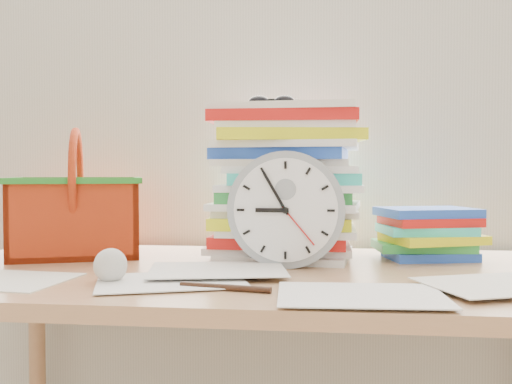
# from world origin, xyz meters

# --- Properties ---
(curtain) EXTENTS (2.40, 0.01, 2.50)m
(curtain) POSITION_xyz_m (0.00, 1.98, 1.30)
(curtain) COLOR beige
(curtain) RESTS_ON room_shell
(desk) EXTENTS (1.40, 0.70, 0.75)m
(desk) POSITION_xyz_m (0.00, 1.60, 0.68)
(desk) COLOR #AD7B51
(desk) RESTS_ON ground
(paper_stack) EXTENTS (0.36, 0.30, 0.36)m
(paper_stack) POSITION_xyz_m (0.04, 1.78, 0.93)
(paper_stack) COLOR white
(paper_stack) RESTS_ON desk
(clock) EXTENTS (0.25, 0.05, 0.25)m
(clock) POSITION_xyz_m (0.05, 1.63, 0.87)
(clock) COLOR #8F969C
(clock) RESTS_ON desk
(sunglasses) EXTENTS (0.13, 0.11, 0.03)m
(sunglasses) POSITION_xyz_m (0.01, 1.78, 1.12)
(sunglasses) COLOR black
(sunglasses) RESTS_ON paper_stack
(book_stack) EXTENTS (0.28, 0.24, 0.12)m
(book_stack) POSITION_xyz_m (0.38, 1.78, 0.81)
(book_stack) COLOR white
(book_stack) RESTS_ON desk
(basket) EXTENTS (0.36, 0.32, 0.30)m
(basket) POSITION_xyz_m (-0.46, 1.74, 0.90)
(basket) COLOR red
(basket) RESTS_ON desk
(crumpled_ball) EXTENTS (0.06, 0.06, 0.06)m
(crumpled_ball) POSITION_xyz_m (-0.26, 1.43, 0.78)
(crumpled_ball) COLOR silver
(crumpled_ball) RESTS_ON desk
(pen) EXTENTS (0.16, 0.04, 0.01)m
(pen) POSITION_xyz_m (-0.04, 1.38, 0.76)
(pen) COLOR black
(pen) RESTS_ON desk
(scattered_papers) EXTENTS (1.26, 0.42, 0.02)m
(scattered_papers) POSITION_xyz_m (0.00, 1.60, 0.76)
(scattered_papers) COLOR white
(scattered_papers) RESTS_ON desk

